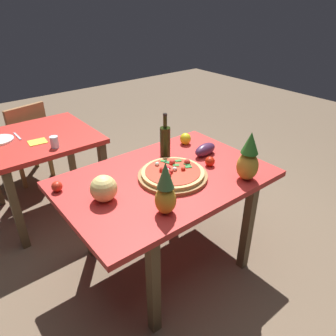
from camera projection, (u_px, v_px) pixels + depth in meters
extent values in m
plane|color=brown|center=(166.00, 259.00, 2.45)|extent=(10.00, 10.00, 0.00)
cube|color=brown|center=(154.00, 288.00, 1.78)|extent=(0.06, 0.06, 0.70)
cube|color=brown|center=(247.00, 229.00, 2.23)|extent=(0.06, 0.06, 0.70)
cube|color=brown|center=(88.00, 217.00, 2.34)|extent=(0.06, 0.06, 0.70)
cube|color=brown|center=(173.00, 181.00, 2.79)|extent=(0.06, 0.06, 0.70)
cube|color=red|center=(165.00, 179.00, 2.10)|extent=(1.38, 0.92, 0.04)
cube|color=brown|center=(17.00, 211.00, 2.41)|extent=(0.06, 0.06, 0.70)
cube|color=brown|center=(105.00, 179.00, 2.82)|extent=(0.06, 0.06, 0.70)
cube|color=brown|center=(70.00, 150.00, 3.34)|extent=(0.06, 0.06, 0.70)
cube|color=red|center=(39.00, 138.00, 2.69)|extent=(0.88, 0.86, 0.04)
cube|color=olive|center=(34.00, 151.00, 3.66)|extent=(0.04, 0.04, 0.41)
cube|color=olive|center=(6.00, 161.00, 3.44)|extent=(0.04, 0.04, 0.41)
cube|color=olive|center=(50.00, 159.00, 3.48)|extent=(0.04, 0.04, 0.41)
cube|color=olive|center=(21.00, 170.00, 3.25)|extent=(0.04, 0.04, 0.41)
cube|color=olive|center=(23.00, 141.00, 3.35)|extent=(0.48, 0.48, 0.04)
cube|color=#926139|center=(28.00, 126.00, 3.14)|extent=(0.40, 0.12, 0.40)
cylinder|color=olive|center=(173.00, 176.00, 2.07)|extent=(0.46, 0.46, 0.02)
cylinder|color=tan|center=(173.00, 173.00, 2.06)|extent=(0.41, 0.41, 0.02)
cylinder|color=red|center=(173.00, 171.00, 2.06)|extent=(0.36, 0.36, 0.00)
sphere|color=red|center=(183.00, 169.00, 2.06)|extent=(0.03, 0.03, 0.03)
sphere|color=red|center=(168.00, 169.00, 2.06)|extent=(0.04, 0.04, 0.04)
sphere|color=red|center=(162.00, 170.00, 2.04)|extent=(0.04, 0.04, 0.04)
sphere|color=red|center=(172.00, 162.00, 2.14)|extent=(0.04, 0.04, 0.04)
sphere|color=red|center=(169.00, 175.00, 1.99)|extent=(0.04, 0.04, 0.04)
sphere|color=red|center=(170.00, 172.00, 2.03)|extent=(0.03, 0.03, 0.03)
sphere|color=red|center=(167.00, 168.00, 2.07)|extent=(0.04, 0.04, 0.04)
sphere|color=red|center=(187.00, 162.00, 2.14)|extent=(0.04, 0.04, 0.04)
cube|color=#367531|center=(176.00, 165.00, 2.12)|extent=(0.05, 0.05, 0.00)
cube|color=#287130|center=(188.00, 167.00, 2.10)|extent=(0.05, 0.04, 0.00)
cube|color=#246E37|center=(167.00, 162.00, 2.15)|extent=(0.04, 0.05, 0.00)
cube|color=#307E30|center=(164.00, 161.00, 2.17)|extent=(0.05, 0.05, 0.00)
cube|color=#247431|center=(187.00, 164.00, 2.13)|extent=(0.03, 0.05, 0.00)
cube|color=#317230|center=(178.00, 161.00, 2.17)|extent=(0.05, 0.04, 0.00)
sphere|color=#F4E1CF|center=(175.00, 169.00, 2.06)|extent=(0.03, 0.03, 0.03)
sphere|color=white|center=(167.00, 170.00, 2.05)|extent=(0.03, 0.03, 0.03)
sphere|color=white|center=(157.00, 164.00, 2.12)|extent=(0.03, 0.03, 0.03)
sphere|color=white|center=(165.00, 179.00, 1.94)|extent=(0.03, 0.03, 0.03)
sphere|color=white|center=(167.00, 173.00, 2.01)|extent=(0.04, 0.04, 0.04)
cylinder|color=black|center=(165.00, 142.00, 2.31)|extent=(0.08, 0.08, 0.22)
cylinder|color=black|center=(165.00, 122.00, 2.23)|extent=(0.03, 0.03, 0.09)
cylinder|color=black|center=(165.00, 115.00, 2.21)|extent=(0.03, 0.03, 0.02)
ellipsoid|color=#BF8C25|center=(166.00, 200.00, 1.71)|extent=(0.12, 0.12, 0.16)
cone|color=#396334|center=(165.00, 175.00, 1.64)|extent=(0.09, 0.09, 0.15)
ellipsoid|color=#B5872B|center=(247.00, 166.00, 2.02)|extent=(0.14, 0.14, 0.19)
cone|color=#276521|center=(251.00, 143.00, 1.94)|extent=(0.11, 0.11, 0.14)
sphere|color=#E8D077|center=(104.00, 188.00, 1.82)|extent=(0.16, 0.16, 0.16)
ellipsoid|color=yellow|center=(185.00, 139.00, 2.52)|extent=(0.09, 0.09, 0.10)
ellipsoid|color=#492545|center=(205.00, 150.00, 2.35)|extent=(0.21, 0.11, 0.09)
sphere|color=red|center=(251.00, 157.00, 2.27)|extent=(0.06, 0.06, 0.06)
sphere|color=red|center=(57.00, 186.00, 1.92)|extent=(0.07, 0.07, 0.07)
sphere|color=red|center=(210.00, 161.00, 2.20)|extent=(0.07, 0.07, 0.07)
cylinder|color=silver|center=(54.00, 142.00, 2.46)|extent=(0.06, 0.06, 0.09)
cylinder|color=white|center=(0.00, 140.00, 2.59)|extent=(0.22, 0.22, 0.02)
cube|color=silver|center=(17.00, 136.00, 2.67)|extent=(0.02, 0.18, 0.01)
cube|color=yellow|center=(37.00, 142.00, 2.57)|extent=(0.15, 0.13, 0.01)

